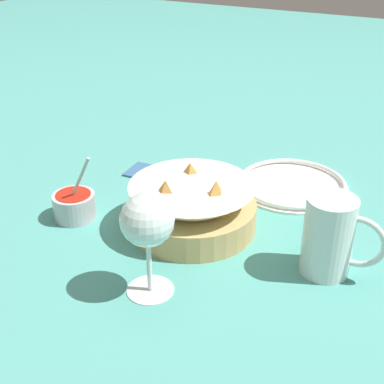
# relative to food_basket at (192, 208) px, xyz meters

# --- Properties ---
(ground_plane) EXTENTS (4.00, 4.00, 0.00)m
(ground_plane) POSITION_rel_food_basket_xyz_m (0.01, 0.02, -0.04)
(ground_plane) COLOR teal
(food_basket) EXTENTS (0.21, 0.21, 0.10)m
(food_basket) POSITION_rel_food_basket_xyz_m (0.00, 0.00, 0.00)
(food_basket) COLOR tan
(food_basket) RESTS_ON ground_plane
(sauce_cup) EXTENTS (0.08, 0.07, 0.12)m
(sauce_cup) POSITION_rel_food_basket_xyz_m (-0.19, -0.06, -0.01)
(sauce_cup) COLOR #B7B7BC
(sauce_cup) RESTS_ON ground_plane
(wine_glass) EXTENTS (0.07, 0.07, 0.15)m
(wine_glass) POSITION_rel_food_basket_xyz_m (0.02, -0.17, 0.07)
(wine_glass) COLOR silver
(wine_glass) RESTS_ON ground_plane
(beer_mug) EXTENTS (0.12, 0.07, 0.12)m
(beer_mug) POSITION_rel_food_basket_xyz_m (0.23, -0.02, 0.02)
(beer_mug) COLOR silver
(beer_mug) RESTS_ON ground_plane
(side_plate) EXTENTS (0.21, 0.21, 0.01)m
(side_plate) POSITION_rel_food_basket_xyz_m (0.10, 0.21, -0.03)
(side_plate) COLOR white
(side_plate) RESTS_ON ground_plane
(napkin) EXTENTS (0.11, 0.07, 0.01)m
(napkin) POSITION_rel_food_basket_xyz_m (-0.16, 0.14, -0.03)
(napkin) COLOR #38608E
(napkin) RESTS_ON ground_plane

